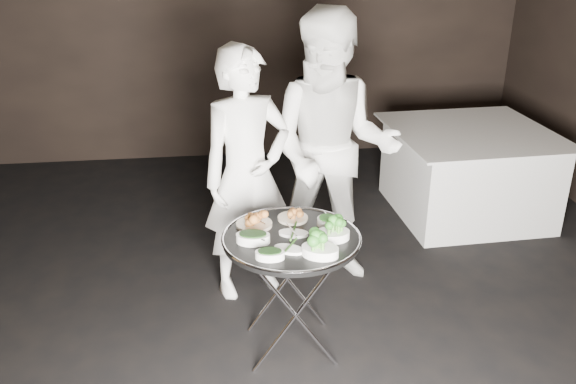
{
  "coord_description": "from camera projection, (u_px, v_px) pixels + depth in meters",
  "views": [
    {
      "loc": [
        -0.24,
        -2.85,
        2.32
      ],
      "look_at": [
        0.15,
        0.24,
        0.95
      ],
      "focal_mm": 38.0,
      "sensor_mm": 36.0,
      "label": 1
    }
  ],
  "objects": [
    {
      "name": "potato_plate_b",
      "position": [
        293.0,
        215.0,
        3.54
      ],
      "size": [
        0.18,
        0.18,
        0.06
      ],
      "rotation": [
        0.0,
        0.0,
        -0.29
      ],
      "color": "beige",
      "rests_on": "serving_tray"
    },
    {
      "name": "serving_utensils",
      "position": [
        293.0,
        224.0,
        3.4
      ],
      "size": [
        0.57,
        0.4,
        0.01
      ],
      "color": "silver",
      "rests_on": "serving_tray"
    },
    {
      "name": "waiter_left",
      "position": [
        247.0,
        175.0,
        3.92
      ],
      "size": [
        0.72,
        0.6,
        1.68
      ],
      "primitive_type": "imported",
      "rotation": [
        0.0,
        0.0,
        0.38
      ],
      "color": "white",
      "rests_on": "floor"
    },
    {
      "name": "asparagus_plate_a",
      "position": [
        294.0,
        232.0,
        3.37
      ],
      "size": [
        0.18,
        0.13,
        0.03
      ],
      "rotation": [
        0.0,
        0.0,
        -0.28
      ],
      "color": "silver",
      "rests_on": "serving_tray"
    },
    {
      "name": "broccoli_bowl_a",
      "position": [
        333.0,
        233.0,
        3.32
      ],
      "size": [
        0.19,
        0.14,
        0.08
      ],
      "rotation": [
        0.0,
        0.0,
        0.04
      ],
      "color": "silver",
      "rests_on": "serving_tray"
    },
    {
      "name": "tray_stand",
      "position": [
        291.0,
        289.0,
        3.49
      ],
      "size": [
        0.49,
        0.42,
        0.73
      ],
      "rotation": [
        0.0,
        0.0,
        -0.13
      ],
      "color": "silver",
      "rests_on": "floor"
    },
    {
      "name": "floor",
      "position": [
        267.0,
        362.0,
        3.56
      ],
      "size": [
        6.0,
        7.0,
        0.05
      ],
      "primitive_type": "cube",
      "color": "black",
      "rests_on": "ground"
    },
    {
      "name": "greens_bowl",
      "position": [
        327.0,
        220.0,
        3.48
      ],
      "size": [
        0.12,
        0.12,
        0.07
      ],
      "rotation": [
        0.0,
        0.0,
        0.15
      ],
      "color": "silver",
      "rests_on": "serving_tray"
    },
    {
      "name": "spinach_bowl_a",
      "position": [
        253.0,
        237.0,
        3.28
      ],
      "size": [
        0.2,
        0.15,
        0.08
      ],
      "rotation": [
        0.0,
        0.0,
        -0.19
      ],
      "color": "silver",
      "rests_on": "serving_tray"
    },
    {
      "name": "broccoli_bowl_b",
      "position": [
        320.0,
        249.0,
        3.15
      ],
      "size": [
        0.24,
        0.21,
        0.08
      ],
      "rotation": [
        0.0,
        0.0,
        -0.41
      ],
      "color": "silver",
      "rests_on": "serving_tray"
    },
    {
      "name": "wall_back",
      "position": [
        232.0,
        14.0,
        6.15
      ],
      "size": [
        6.0,
        0.05,
        3.0
      ],
      "primitive_type": "cube",
      "color": "black",
      "rests_on": "floor"
    },
    {
      "name": "dining_table",
      "position": [
        467.0,
        172.0,
        5.23
      ],
      "size": [
        1.31,
        1.31,
        0.75
      ],
      "rotation": [
        0.0,
        0.0,
        0.04
      ],
      "color": "silver",
      "rests_on": "floor"
    },
    {
      "name": "potato_plate_a",
      "position": [
        254.0,
        220.0,
        3.47
      ],
      "size": [
        0.22,
        0.22,
        0.08
      ],
      "rotation": [
        0.0,
        0.0,
        0.4
      ],
      "color": "beige",
      "rests_on": "serving_tray"
    },
    {
      "name": "serving_tray",
      "position": [
        291.0,
        238.0,
        3.36
      ],
      "size": [
        0.77,
        0.77,
        0.04
      ],
      "color": "black",
      "rests_on": "tray_stand"
    },
    {
      "name": "waiter_right",
      "position": [
        332.0,
        151.0,
        4.07
      ],
      "size": [
        1.07,
        0.93,
        1.87
      ],
      "primitive_type": "imported",
      "rotation": [
        0.0,
        0.0,
        -0.28
      ],
      "color": "white",
      "rests_on": "floor"
    },
    {
      "name": "spinach_bowl_b",
      "position": [
        270.0,
        253.0,
        3.13
      ],
      "size": [
        0.16,
        0.12,
        0.06
      ],
      "rotation": [
        0.0,
        0.0,
        -0.13
      ],
      "color": "silver",
      "rests_on": "serving_tray"
    },
    {
      "name": "asparagus_plate_b",
      "position": [
        289.0,
        248.0,
        3.21
      ],
      "size": [
        0.19,
        0.16,
        0.03
      ],
      "rotation": [
        0.0,
        0.0,
        -0.53
      ],
      "color": "silver",
      "rests_on": "serving_tray"
    }
  ]
}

